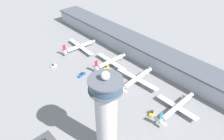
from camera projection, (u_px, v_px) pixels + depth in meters
name	position (u px, v px, depth m)	size (l,w,h in m)	color
ground_plane	(90.00, 91.00, 177.28)	(1000.00, 1000.00, 0.00)	gray
terminal_building	(147.00, 52.00, 211.00)	(271.60, 25.00, 16.09)	#A3A8B2
control_tower	(106.00, 115.00, 116.62)	(17.40, 17.40, 58.15)	#BCBCC1
airplane_gate_alpha	(80.00, 46.00, 228.55)	(41.51, 37.99, 11.68)	silver
airplane_gate_bravo	(111.00, 61.00, 204.64)	(37.57, 35.89, 12.08)	silver
airplane_gate_charlie	(137.00, 79.00, 182.79)	(41.70, 39.16, 12.81)	white
airplane_gate_delta	(177.00, 107.00, 156.38)	(32.91, 40.70, 12.09)	silver
service_truck_catering	(106.00, 67.00, 202.97)	(5.10, 8.28, 2.66)	black
service_truck_fuel	(54.00, 66.00, 204.59)	(2.79, 5.70, 2.55)	black
service_truck_baggage	(82.00, 75.00, 193.31)	(3.92, 8.35, 2.54)	black
service_truck_water	(152.00, 113.00, 155.64)	(4.14, 6.35, 3.15)	black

